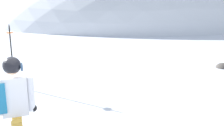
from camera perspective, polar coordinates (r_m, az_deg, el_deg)
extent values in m
ellipsoid|color=white|center=(34.79, 1.44, 9.24)|extent=(34.49, 31.04, 14.95)
ellipsoid|color=white|center=(54.85, -14.39, 10.32)|extent=(26.65, 23.99, 10.97)
cube|color=silver|center=(3.98, -21.11, -6.90)|extent=(0.41, 0.41, 0.58)
cylinder|color=silver|center=(3.98, -17.79, -6.62)|extent=(0.20, 0.20, 0.57)
sphere|color=black|center=(4.11, -17.30, -9.70)|extent=(0.11, 0.11, 0.11)
sphere|color=tan|center=(3.86, -21.63, -0.96)|extent=(0.21, 0.21, 0.21)
sphere|color=black|center=(3.86, -21.67, -0.53)|extent=(0.25, 0.25, 0.25)
cube|color=navy|center=(3.86, -19.71, -0.80)|extent=(0.14, 0.14, 0.08)
cylinder|color=black|center=(7.99, -21.61, 1.19)|extent=(0.04, 0.04, 1.80)
cylinder|color=orange|center=(7.88, -22.06, 6.32)|extent=(0.20, 0.20, 0.02)
cone|color=black|center=(7.86, -22.20, 7.91)|extent=(0.04, 0.04, 0.08)
ellipsoid|color=#4C4742|center=(10.75, 23.76, -1.03)|extent=(0.56, 0.48, 0.39)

